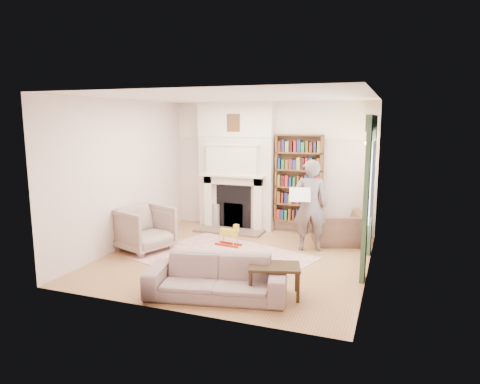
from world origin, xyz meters
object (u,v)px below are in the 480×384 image
at_px(bookcase, 299,179).
at_px(armchair_reading, 338,228).
at_px(man_reading, 310,205).
at_px(paraffin_heater, 216,215).
at_px(armchair_left, 144,229).
at_px(coffee_table, 274,281).
at_px(rocking_horse, 228,235).
at_px(sofa, 216,277).

relative_size(bookcase, armchair_reading, 1.89).
bearing_deg(man_reading, paraffin_heater, -39.13).
xyz_separation_m(bookcase, armchair_left, (-2.41, -2.27, -0.76)).
xyz_separation_m(man_reading, paraffin_heater, (-2.32, 0.97, -0.58)).
distance_m(bookcase, armchair_left, 3.40).
distance_m(armchair_reading, paraffin_heater, 2.80).
bearing_deg(bookcase, coffee_table, -82.70).
distance_m(man_reading, coffee_table, 2.36).
distance_m(armchair_left, coffee_table, 3.10).
relative_size(armchair_left, man_reading, 0.53).
distance_m(armchair_reading, coffee_table, 2.92).
height_order(armchair_left, coffee_table, armchair_left).
bearing_deg(rocking_horse, man_reading, 18.56).
height_order(bookcase, armchair_reading, bookcase).
distance_m(sofa, coffee_table, 0.81).
distance_m(armchair_left, paraffin_heater, 2.13).
distance_m(man_reading, rocking_horse, 1.67).
distance_m(armchair_reading, man_reading, 0.92).
distance_m(armchair_left, sofa, 2.57).
bearing_deg(bookcase, man_reading, -67.97).
relative_size(bookcase, sofa, 0.96).
bearing_deg(bookcase, paraffin_heater, -173.18).
xyz_separation_m(armchair_reading, man_reading, (-0.45, -0.60, 0.54)).
height_order(sofa, coffee_table, sofa).
bearing_deg(armchair_left, paraffin_heater, 4.42).
bearing_deg(rocking_horse, armchair_left, -142.67).
xyz_separation_m(sofa, man_reading, (0.79, 2.56, 0.57)).
bearing_deg(sofa, rocking_horse, 95.92).
relative_size(bookcase, coffee_table, 2.64).
distance_m(bookcase, armchair_reading, 1.40).
bearing_deg(rocking_horse, paraffin_heater, 130.19).
relative_size(bookcase, armchair_left, 2.04).
bearing_deg(man_reading, armchair_left, 4.07).
relative_size(sofa, rocking_horse, 3.77).
bearing_deg(paraffin_heater, coffee_table, -54.91).
distance_m(bookcase, rocking_horse, 2.04).
xyz_separation_m(sofa, rocking_horse, (-0.72, 2.27, -0.06)).
bearing_deg(armchair_reading, rocking_horse, 6.75).
height_order(bookcase, coffee_table, bookcase).
distance_m(man_reading, paraffin_heater, 2.59).
xyz_separation_m(bookcase, coffee_table, (0.44, -3.47, -0.95)).
bearing_deg(rocking_horse, bookcase, 62.91).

